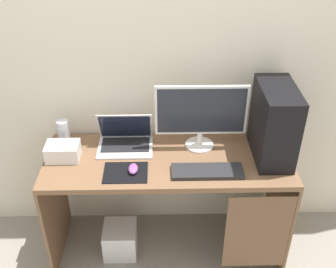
# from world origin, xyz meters

# --- Properties ---
(ground_plane) EXTENTS (8.00, 8.00, 0.00)m
(ground_plane) POSITION_xyz_m (0.00, 0.00, 0.00)
(ground_plane) COLOR gray
(wall_back) EXTENTS (4.00, 0.05, 2.60)m
(wall_back) POSITION_xyz_m (0.00, 0.33, 1.30)
(wall_back) COLOR beige
(wall_back) RESTS_ON ground_plane
(desk) EXTENTS (1.52, 0.57, 0.78)m
(desk) POSITION_xyz_m (0.02, -0.01, 0.62)
(desk) COLOR brown
(desk) RESTS_ON ground_plane
(pc_tower) EXTENTS (0.21, 0.41, 0.46)m
(pc_tower) POSITION_xyz_m (0.63, 0.03, 1.01)
(pc_tower) COLOR black
(pc_tower) RESTS_ON desk
(monitor) EXTENTS (0.57, 0.18, 0.43)m
(monitor) POSITION_xyz_m (0.21, 0.12, 1.02)
(monitor) COLOR white
(monitor) RESTS_ON desk
(laptop) EXTENTS (0.35, 0.25, 0.23)m
(laptop) POSITION_xyz_m (-0.27, 0.14, 0.82)
(laptop) COLOR silver
(laptop) RESTS_ON desk
(speaker) EXTENTS (0.07, 0.07, 0.17)m
(speaker) POSITION_xyz_m (-0.66, 0.17, 0.86)
(speaker) COLOR #B7BCC6
(speaker) RESTS_ON desk
(projector) EXTENTS (0.20, 0.14, 0.10)m
(projector) POSITION_xyz_m (-0.64, 0.01, 0.83)
(projector) COLOR white
(projector) RESTS_ON desk
(keyboard) EXTENTS (0.42, 0.14, 0.02)m
(keyboard) POSITION_xyz_m (0.23, -0.15, 0.79)
(keyboard) COLOR #232326
(keyboard) RESTS_ON desk
(mousepad) EXTENTS (0.26, 0.20, 0.00)m
(mousepad) POSITION_xyz_m (-0.25, -0.14, 0.78)
(mousepad) COLOR black
(mousepad) RESTS_ON desk
(mouse_left) EXTENTS (0.06, 0.10, 0.03)m
(mouse_left) POSITION_xyz_m (-0.21, -0.13, 0.80)
(mouse_left) COLOR #8C4C99
(mouse_left) RESTS_ON mousepad
(subwoofer) EXTENTS (0.22, 0.22, 0.22)m
(subwoofer) POSITION_xyz_m (-0.33, -0.05, 0.11)
(subwoofer) COLOR silver
(subwoofer) RESTS_ON ground_plane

